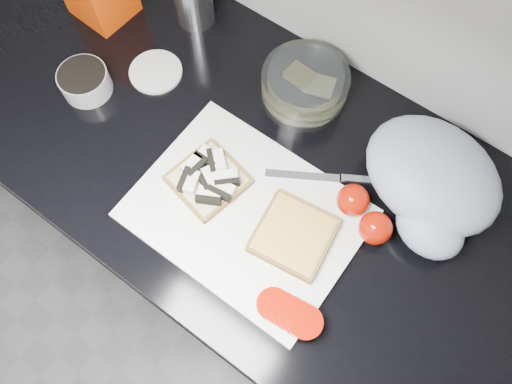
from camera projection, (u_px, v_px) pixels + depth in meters
base_cabinet at (232, 220)px, 1.41m from camera, size 3.50×0.60×0.86m
countertop at (222, 144)px, 1.00m from camera, size 3.50×0.64×0.04m
cutting_board at (246, 214)px, 0.91m from camera, size 0.40×0.30×0.01m
bread_left at (209, 179)px, 0.92m from camera, size 0.15×0.15×0.04m
bread_right at (294, 235)px, 0.88m from camera, size 0.15×0.15×0.02m
tomato_slices at (289, 313)px, 0.82m from camera, size 0.13×0.08×0.02m
knife at (334, 178)px, 0.93m from camera, size 0.18×0.12×0.01m
seed_tub at (85, 81)px, 1.00m from camera, size 0.10×0.10×0.05m
tub_lid at (156, 72)px, 1.04m from camera, size 0.13×0.13×0.01m
glass_bowl at (305, 86)px, 0.98m from camera, size 0.17×0.17×0.07m
grocery_bag at (432, 182)px, 0.88m from camera, size 0.30×0.28×0.11m
whole_tomatoes at (364, 214)px, 0.88m from camera, size 0.12×0.08×0.06m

